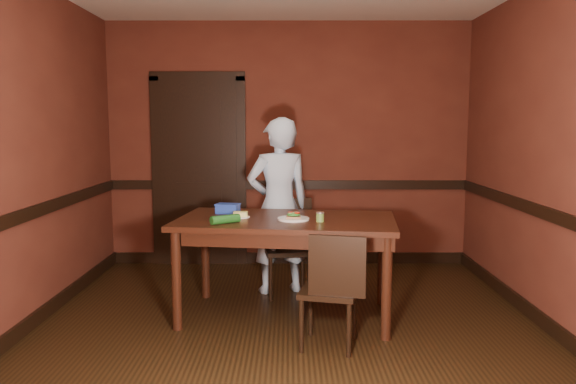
{
  "coord_description": "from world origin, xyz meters",
  "views": [
    {
      "loc": [
        0.01,
        -4.03,
        1.59
      ],
      "look_at": [
        0.0,
        0.35,
        1.05
      ],
      "focal_mm": 35.0,
      "sensor_mm": 36.0,
      "label": 1
    }
  ],
  "objects_px": {
    "dining_table": "(286,268)",
    "chair_far": "(287,248)",
    "sandwich_plate": "(293,218)",
    "chair_near": "(329,289)",
    "sauce_jar": "(320,217)",
    "cheese_saucer": "(241,215)",
    "person": "(279,206)",
    "food_tub": "(228,208)"
  },
  "relations": [
    {
      "from": "dining_table",
      "to": "chair_far",
      "type": "distance_m",
      "value": 0.59
    },
    {
      "from": "chair_far",
      "to": "sandwich_plate",
      "type": "relative_size",
      "value": 3.48
    },
    {
      "from": "dining_table",
      "to": "chair_near",
      "type": "distance_m",
      "value": 0.7
    },
    {
      "from": "chair_far",
      "to": "chair_near",
      "type": "height_order",
      "value": "chair_far"
    },
    {
      "from": "sauce_jar",
      "to": "cheese_saucer",
      "type": "relative_size",
      "value": 0.51
    },
    {
      "from": "sauce_jar",
      "to": "chair_near",
      "type": "bearing_deg",
      "value": -84.98
    },
    {
      "from": "chair_near",
      "to": "person",
      "type": "height_order",
      "value": "person"
    },
    {
      "from": "chair_far",
      "to": "person",
      "type": "relative_size",
      "value": 0.54
    },
    {
      "from": "chair_far",
      "to": "person",
      "type": "xyz_separation_m",
      "value": [
        -0.08,
        0.1,
        0.38
      ]
    },
    {
      "from": "sandwich_plate",
      "to": "food_tub",
      "type": "distance_m",
      "value": 0.65
    },
    {
      "from": "dining_table",
      "to": "chair_far",
      "type": "height_order",
      "value": "chair_far"
    },
    {
      "from": "chair_near",
      "to": "sauce_jar",
      "type": "height_order",
      "value": "sauce_jar"
    },
    {
      "from": "dining_table",
      "to": "person",
      "type": "height_order",
      "value": "person"
    },
    {
      "from": "chair_far",
      "to": "sandwich_plate",
      "type": "distance_m",
      "value": 0.78
    },
    {
      "from": "sauce_jar",
      "to": "food_tub",
      "type": "xyz_separation_m",
      "value": [
        -0.77,
        0.41,
        0.0
      ]
    },
    {
      "from": "dining_table",
      "to": "chair_near",
      "type": "xyz_separation_m",
      "value": [
        0.31,
        -0.62,
        0.01
      ]
    },
    {
      "from": "chair_near",
      "to": "person",
      "type": "bearing_deg",
      "value": -60.47
    },
    {
      "from": "person",
      "to": "sauce_jar",
      "type": "xyz_separation_m",
      "value": [
        0.34,
        -0.85,
        0.04
      ]
    },
    {
      "from": "dining_table",
      "to": "sandwich_plate",
      "type": "relative_size",
      "value": 6.91
    },
    {
      "from": "chair_far",
      "to": "sauce_jar",
      "type": "distance_m",
      "value": 0.9
    },
    {
      "from": "chair_far",
      "to": "cheese_saucer",
      "type": "relative_size",
      "value": 5.82
    },
    {
      "from": "chair_far",
      "to": "chair_near",
      "type": "bearing_deg",
      "value": -84.75
    },
    {
      "from": "chair_far",
      "to": "food_tub",
      "type": "relative_size",
      "value": 3.98
    },
    {
      "from": "sandwich_plate",
      "to": "food_tub",
      "type": "xyz_separation_m",
      "value": [
        -0.56,
        0.33,
        0.02
      ]
    },
    {
      "from": "person",
      "to": "chair_near",
      "type": "bearing_deg",
      "value": 90.15
    },
    {
      "from": "dining_table",
      "to": "person",
      "type": "relative_size",
      "value": 1.07
    },
    {
      "from": "cheese_saucer",
      "to": "food_tub",
      "type": "height_order",
      "value": "food_tub"
    },
    {
      "from": "chair_near",
      "to": "food_tub",
      "type": "xyz_separation_m",
      "value": [
        -0.81,
        0.88,
        0.44
      ]
    },
    {
      "from": "sandwich_plate",
      "to": "sauce_jar",
      "type": "height_order",
      "value": "sauce_jar"
    },
    {
      "from": "sandwich_plate",
      "to": "food_tub",
      "type": "relative_size",
      "value": 1.14
    },
    {
      "from": "chair_far",
      "to": "food_tub",
      "type": "distance_m",
      "value": 0.74
    },
    {
      "from": "chair_near",
      "to": "sandwich_plate",
      "type": "bearing_deg",
      "value": -52.32
    },
    {
      "from": "sandwich_plate",
      "to": "food_tub",
      "type": "bearing_deg",
      "value": 149.48
    },
    {
      "from": "sauce_jar",
      "to": "food_tub",
      "type": "bearing_deg",
      "value": 151.66
    },
    {
      "from": "chair_far",
      "to": "food_tub",
      "type": "height_order",
      "value": "food_tub"
    },
    {
      "from": "chair_near",
      "to": "chair_far",
      "type": "bearing_deg",
      "value": -62.73
    },
    {
      "from": "chair_far",
      "to": "person",
      "type": "distance_m",
      "value": 0.4
    },
    {
      "from": "person",
      "to": "sandwich_plate",
      "type": "xyz_separation_m",
      "value": [
        0.13,
        -0.77,
        0.02
      ]
    },
    {
      "from": "person",
      "to": "chair_far",
      "type": "bearing_deg",
      "value": 112.84
    },
    {
      "from": "person",
      "to": "sandwich_plate",
      "type": "distance_m",
      "value": 0.78
    },
    {
      "from": "person",
      "to": "sauce_jar",
      "type": "relative_size",
      "value": 21.18
    },
    {
      "from": "sauce_jar",
      "to": "chair_far",
      "type": "bearing_deg",
      "value": 109.18
    }
  ]
}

